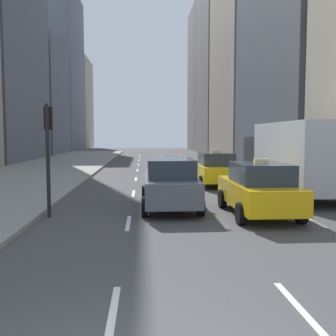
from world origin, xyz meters
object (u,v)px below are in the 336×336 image
(traffic_light_pole, at_px, (48,142))
(taxi_lead, at_px, (259,189))
(taxi_second, at_px, (215,169))
(box_truck, at_px, (293,156))
(sedan_black_near, at_px, (170,183))

(traffic_light_pole, bearing_deg, taxi_lead, -1.71)
(taxi_lead, relative_size, taxi_second, 1.00)
(taxi_second, relative_size, box_truck, 0.52)
(sedan_black_near, bearing_deg, taxi_lead, -25.67)
(taxi_second, relative_size, traffic_light_pole, 1.22)
(taxi_lead, distance_m, box_truck, 5.21)
(sedan_black_near, xyz_separation_m, box_truck, (5.60, 2.97, 0.80))
(box_truck, bearing_deg, traffic_light_pole, -156.70)
(taxi_lead, relative_size, box_truck, 0.52)
(sedan_black_near, bearing_deg, traffic_light_pole, -163.85)
(sedan_black_near, distance_m, traffic_light_pole, 4.38)
(taxi_lead, distance_m, sedan_black_near, 3.11)
(box_truck, bearing_deg, sedan_black_near, -152.07)
(taxi_second, xyz_separation_m, sedan_black_near, (-2.80, -6.42, 0.03))
(taxi_second, bearing_deg, sedan_black_near, -113.55)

